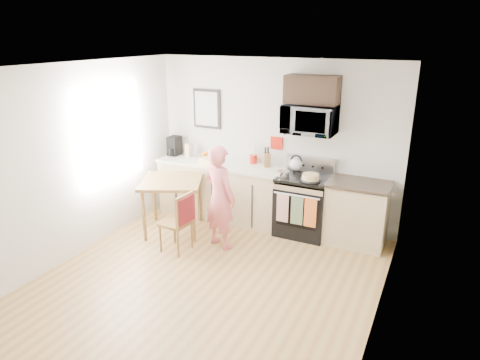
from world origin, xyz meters
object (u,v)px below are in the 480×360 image
at_px(chair, 182,215).
at_px(cake, 310,178).
at_px(microwave, 310,119).
at_px(dining_table, 172,186).
at_px(person, 220,197).
at_px(range, 303,207).

bearing_deg(chair, cake, 44.12).
distance_m(microwave, dining_table, 2.29).
bearing_deg(person, cake, -125.51).
distance_m(chair, cake, 1.91).
relative_size(range, person, 0.77).
xyz_separation_m(range, person, (-0.95, -0.92, 0.31)).
bearing_deg(person, range, -116.63).
height_order(chair, cake, cake).
distance_m(person, dining_table, 0.91).
distance_m(range, person, 1.36).
relative_size(dining_table, cake, 3.44).
xyz_separation_m(microwave, cake, (0.13, -0.26, -0.79)).
bearing_deg(cake, range, 130.43).
height_order(microwave, dining_table, microwave).
distance_m(range, dining_table, 2.03).
xyz_separation_m(range, chair, (-1.31, -1.33, 0.13)).
xyz_separation_m(person, cake, (1.08, 0.76, 0.22)).
distance_m(microwave, person, 1.72).
bearing_deg(microwave, dining_table, -154.15).
bearing_deg(microwave, cake, -62.99).
bearing_deg(chair, range, 50.39).
relative_size(microwave, dining_table, 0.74).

